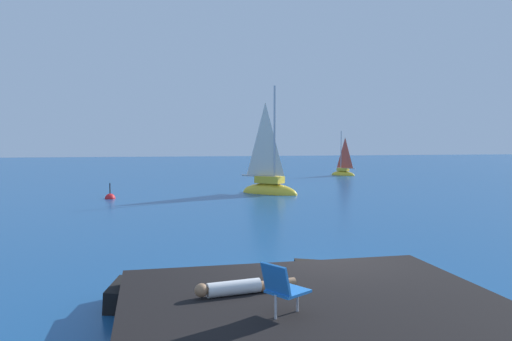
# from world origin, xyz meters

# --- Properties ---
(ground_plane) EXTENTS (160.00, 160.00, 0.00)m
(ground_plane) POSITION_xyz_m (0.00, 0.00, 0.00)
(ground_plane) COLOR navy
(shore_ledge) EXTENTS (6.28, 4.96, 0.70)m
(shore_ledge) POSITION_xyz_m (-0.95, -2.67, 0.35)
(shore_ledge) COLOR black
(shore_ledge) RESTS_ON ground
(boulder_seaward) EXTENTS (1.66, 1.41, 0.91)m
(boulder_seaward) POSITION_xyz_m (-3.64, -0.46, 0.00)
(boulder_seaward) COLOR black
(boulder_seaward) RESTS_ON ground
(boulder_inland) EXTENTS (1.68, 1.41, 0.92)m
(boulder_inland) POSITION_xyz_m (0.30, 0.25, 0.00)
(boulder_inland) COLOR black
(boulder_inland) RESTS_ON ground
(sailboat_near) EXTENTS (3.54, 3.35, 6.92)m
(sailboat_near) POSITION_xyz_m (2.76, 18.53, 0.38)
(sailboat_near) COLOR yellow
(sailboat_near) RESTS_ON ground
(sailboat_far) EXTENTS (2.07, 2.19, 4.28)m
(sailboat_far) POSITION_xyz_m (12.13, 31.64, 0.23)
(sailboat_far) COLOR yellow
(sailboat_far) RESTS_ON ground
(person_sunbather) EXTENTS (1.75, 0.51, 0.25)m
(person_sunbather) POSITION_xyz_m (-2.05, -2.28, 0.82)
(person_sunbather) COLOR white
(person_sunbather) RESTS_ON shore_ledge
(beach_chair) EXTENTS (0.76, 0.73, 0.80)m
(beach_chair) POSITION_xyz_m (-1.62, -3.43, 1.14)
(beach_chair) COLOR blue
(beach_chair) RESTS_ON shore_ledge
(marker_buoy) EXTENTS (0.56, 0.56, 1.13)m
(marker_buoy) POSITION_xyz_m (-6.22, 17.62, 0.01)
(marker_buoy) COLOR red
(marker_buoy) RESTS_ON ground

